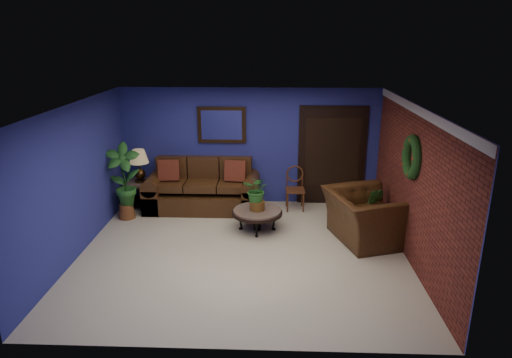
{
  "coord_description": "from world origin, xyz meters",
  "views": [
    {
      "loc": [
        0.49,
        -7.01,
        3.57
      ],
      "look_at": [
        0.2,
        0.55,
        1.14
      ],
      "focal_mm": 32.0,
      "sensor_mm": 36.0,
      "label": 1
    }
  ],
  "objects_px": {
    "table_lamp": "(139,162)",
    "side_chair": "(295,185)",
    "end_table": "(141,188)",
    "armchair": "(365,217)",
    "sofa": "(204,192)",
    "coffee_table": "(257,213)"
  },
  "relations": [
    {
      "from": "coffee_table",
      "to": "end_table",
      "type": "xyz_separation_m",
      "value": [
        -2.51,
        1.1,
        0.09
      ]
    },
    {
      "from": "coffee_table",
      "to": "armchair",
      "type": "height_order",
      "value": "armchair"
    },
    {
      "from": "table_lamp",
      "to": "end_table",
      "type": "bearing_deg",
      "value": -63.43
    },
    {
      "from": "end_table",
      "to": "side_chair",
      "type": "xyz_separation_m",
      "value": [
        3.26,
        0.07,
        0.08
      ]
    },
    {
      "from": "sofa",
      "to": "coffee_table",
      "type": "relative_size",
      "value": 2.51
    },
    {
      "from": "sofa",
      "to": "side_chair",
      "type": "relative_size",
      "value": 2.6
    },
    {
      "from": "end_table",
      "to": "sofa",
      "type": "bearing_deg",
      "value": 1.72
    },
    {
      "from": "sofa",
      "to": "end_table",
      "type": "height_order",
      "value": "sofa"
    },
    {
      "from": "sofa",
      "to": "end_table",
      "type": "xyz_separation_m",
      "value": [
        -1.32,
        -0.04,
        0.09
      ]
    },
    {
      "from": "end_table",
      "to": "side_chair",
      "type": "distance_m",
      "value": 3.26
    },
    {
      "from": "coffee_table",
      "to": "table_lamp",
      "type": "height_order",
      "value": "table_lamp"
    },
    {
      "from": "coffee_table",
      "to": "end_table",
      "type": "relative_size",
      "value": 1.51
    },
    {
      "from": "end_table",
      "to": "armchair",
      "type": "bearing_deg",
      "value": -18.15
    },
    {
      "from": "sofa",
      "to": "coffee_table",
      "type": "bearing_deg",
      "value": -43.85
    },
    {
      "from": "sofa",
      "to": "armchair",
      "type": "height_order",
      "value": "sofa"
    },
    {
      "from": "side_chair",
      "to": "armchair",
      "type": "xyz_separation_m",
      "value": [
        1.19,
        -1.53,
        -0.07
      ]
    },
    {
      "from": "coffee_table",
      "to": "end_table",
      "type": "bearing_deg",
      "value": 156.36
    },
    {
      "from": "table_lamp",
      "to": "armchair",
      "type": "height_order",
      "value": "table_lamp"
    },
    {
      "from": "end_table",
      "to": "armchair",
      "type": "height_order",
      "value": "armchair"
    },
    {
      "from": "sofa",
      "to": "side_chair",
      "type": "xyz_separation_m",
      "value": [
        1.94,
        0.03,
        0.17
      ]
    },
    {
      "from": "table_lamp",
      "to": "side_chair",
      "type": "relative_size",
      "value": 0.73
    },
    {
      "from": "sofa",
      "to": "side_chair",
      "type": "bearing_deg",
      "value": 0.82
    }
  ]
}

